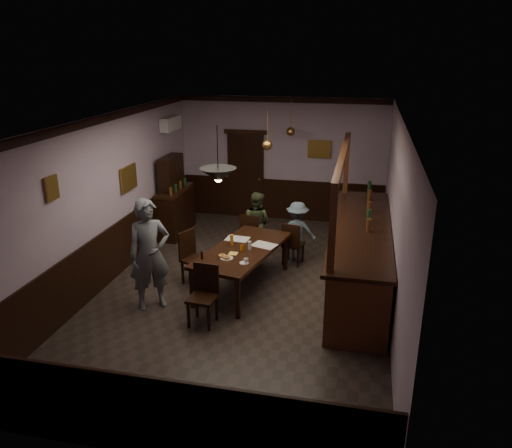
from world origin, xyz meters
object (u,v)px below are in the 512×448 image
(person_seated_right, at_px, (297,231))
(bar_counter, at_px, (360,254))
(person_standing, at_px, (150,255))
(pendant_iron, at_px, (218,175))
(soda_can, at_px, (242,248))
(coffee_cup, at_px, (246,261))
(chair_side, at_px, (192,255))
(person_seated_left, at_px, (256,223))
(chair_far_left, at_px, (251,234))
(chair_far_right, at_px, (292,242))
(sideboard, at_px, (174,203))
(pendant_brass_mid, at_px, (267,145))
(chair_near, at_px, (204,292))
(pendant_brass_far, at_px, (291,132))
(dining_table, at_px, (242,252))

(person_seated_right, xyz_separation_m, bar_counter, (1.25, -0.92, 0.00))
(bar_counter, bearing_deg, person_standing, -155.84)
(pendant_iron, bearing_deg, soda_can, 72.57)
(soda_can, xyz_separation_m, pendant_iron, (-0.20, -0.65, 1.44))
(coffee_cup, xyz_separation_m, bar_counter, (1.81, 1.10, -0.18))
(chair_side, distance_m, person_seated_left, 1.80)
(chair_far_left, bearing_deg, chair_far_right, 173.06)
(chair_far_right, relative_size, chair_side, 0.90)
(sideboard, height_order, pendant_brass_mid, pendant_brass_mid)
(bar_counter, bearing_deg, pendant_iron, -149.84)
(bar_counter, bearing_deg, chair_near, -142.43)
(pendant_brass_mid, height_order, pendant_brass_far, same)
(chair_far_left, height_order, pendant_brass_far, pendant_brass_far)
(dining_table, xyz_separation_m, chair_far_right, (0.72, 1.15, -0.21))
(person_standing, height_order, person_seated_right, person_standing)
(pendant_iron, bearing_deg, pendant_brass_mid, 82.61)
(pendant_brass_mid, bearing_deg, chair_side, -125.14)
(person_standing, height_order, pendant_iron, pendant_iron)
(chair_side, bearing_deg, sideboard, 50.61)
(chair_far_right, relative_size, pendant_iron, 1.02)
(dining_table, height_order, chair_side, chair_side)
(person_seated_right, bearing_deg, person_seated_left, -14.35)
(chair_side, height_order, soda_can, chair_side)
(person_seated_right, height_order, sideboard, sideboard)
(pendant_iron, bearing_deg, chair_side, 134.05)
(dining_table, relative_size, pendant_brass_far, 2.92)
(person_standing, height_order, person_seated_left, person_standing)
(chair_near, xyz_separation_m, chair_side, (-0.65, 1.31, 0.01))
(person_standing, relative_size, sideboard, 1.03)
(chair_far_left, xyz_separation_m, coffee_cup, (0.36, -1.95, 0.28))
(pendant_iron, bearing_deg, chair_far_right, 65.27)
(person_seated_left, height_order, sideboard, sideboard)
(pendant_brass_mid, bearing_deg, sideboard, 160.76)
(coffee_cup, height_order, sideboard, sideboard)
(person_seated_left, relative_size, pendant_iron, 1.53)
(sideboard, bearing_deg, dining_table, -47.19)
(chair_far_left, bearing_deg, dining_table, 101.83)
(sideboard, bearing_deg, pendant_brass_mid, -19.24)
(chair_far_left, xyz_separation_m, bar_counter, (2.18, -0.84, 0.10))
(sideboard, xyz_separation_m, bar_counter, (4.20, -1.86, -0.11))
(coffee_cup, distance_m, bar_counter, 2.13)
(person_seated_left, distance_m, pendant_iron, 2.87)
(chair_side, height_order, coffee_cup, chair_side)
(soda_can, xyz_separation_m, pendant_brass_mid, (0.10, 1.68, 1.49))
(chair_far_left, bearing_deg, person_seated_left, -95.22)
(chair_near, distance_m, person_seated_left, 2.91)
(person_standing, distance_m, sideboard, 3.47)
(chair_side, distance_m, soda_can, 1.03)
(coffee_cup, bearing_deg, chair_side, 163.91)
(chair_near, relative_size, person_seated_left, 0.72)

